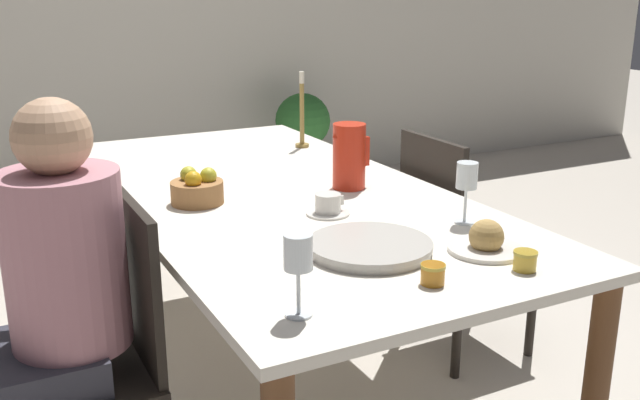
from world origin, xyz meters
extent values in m
plane|color=beige|center=(0.00, 0.00, 0.00)|extent=(20.00, 20.00, 0.00)
cube|color=beige|center=(0.00, 2.70, 1.30)|extent=(10.00, 0.06, 2.60)
cube|color=silver|center=(0.00, 0.00, 0.73)|extent=(1.05, 2.20, 0.03)
cylinder|color=brown|center=(0.46, -1.04, 0.36)|extent=(0.07, 0.07, 0.72)
cylinder|color=brown|center=(-0.46, 1.04, 0.36)|extent=(0.07, 0.07, 0.72)
cylinder|color=brown|center=(0.46, 1.04, 0.36)|extent=(0.07, 0.07, 0.72)
cube|color=black|center=(-0.78, -0.41, 0.43)|extent=(0.42, 0.42, 0.03)
cube|color=black|center=(-0.59, -0.41, 0.67)|extent=(0.03, 0.39, 0.45)
cylinder|color=black|center=(0.97, 0.08, 0.21)|extent=(0.04, 0.04, 0.42)
cylinder|color=black|center=(0.97, -0.29, 0.21)|extent=(0.04, 0.04, 0.42)
cylinder|color=black|center=(0.60, 0.08, 0.21)|extent=(0.04, 0.04, 0.42)
cylinder|color=black|center=(0.60, -0.29, 0.21)|extent=(0.04, 0.04, 0.42)
cube|color=black|center=(0.78, -0.10, 0.43)|extent=(0.42, 0.42, 0.03)
cube|color=black|center=(0.59, -0.10, 0.67)|extent=(0.03, 0.39, 0.45)
cube|color=#33333D|center=(-0.85, -0.42, 0.49)|extent=(0.30, 0.34, 0.11)
cylinder|color=#B77A84|center=(-0.76, -0.42, 0.77)|extent=(0.30, 0.30, 0.46)
sphere|color=tan|center=(-0.76, -0.42, 1.08)|extent=(0.19, 0.19, 0.19)
cylinder|color=tan|center=(-0.86, -0.21, 0.88)|extent=(0.25, 0.06, 0.20)
cylinder|color=red|center=(0.24, -0.10, 0.86)|extent=(0.11, 0.11, 0.23)
cube|color=red|center=(0.30, -0.10, 0.87)|extent=(0.02, 0.02, 0.10)
cone|color=red|center=(0.19, -0.10, 0.95)|extent=(0.04, 0.04, 0.04)
cylinder|color=white|center=(0.35, -0.59, 0.75)|extent=(0.06, 0.06, 0.00)
cylinder|color=white|center=(0.35, -0.59, 0.80)|extent=(0.01, 0.01, 0.10)
cylinder|color=white|center=(0.35, -0.59, 0.90)|extent=(0.06, 0.06, 0.08)
cylinder|color=white|center=(-0.36, -0.93, 0.75)|extent=(0.06, 0.06, 0.00)
cylinder|color=white|center=(-0.36, -0.93, 0.80)|extent=(0.01, 0.01, 0.10)
cylinder|color=white|center=(-0.36, -0.93, 0.89)|extent=(0.06, 0.06, 0.08)
cylinder|color=orange|center=(-0.36, -0.93, 0.88)|extent=(0.05, 0.05, 0.04)
cylinder|color=silver|center=(0.03, -0.33, 0.75)|extent=(0.14, 0.14, 0.01)
cylinder|color=silver|center=(0.03, -0.33, 0.78)|extent=(0.08, 0.08, 0.06)
cube|color=silver|center=(0.07, -0.33, 0.79)|extent=(0.01, 0.01, 0.03)
cylinder|color=#B7B2A8|center=(-0.03, -0.67, 0.76)|extent=(0.33, 0.33, 0.02)
cylinder|color=#B7B2A8|center=(-0.03, -0.67, 0.77)|extent=(0.34, 0.34, 0.01)
cylinder|color=silver|center=(0.25, -0.81, 0.75)|extent=(0.20, 0.20, 0.01)
sphere|color=tan|center=(0.25, -0.81, 0.79)|extent=(0.09, 0.09, 0.09)
cylinder|color=#C67A1E|center=(-0.01, -0.92, 0.77)|extent=(0.06, 0.06, 0.05)
cylinder|color=gold|center=(-0.01, -0.92, 0.79)|extent=(0.06, 0.06, 0.01)
cylinder|color=gold|center=(0.25, -0.96, 0.77)|extent=(0.06, 0.06, 0.05)
cylinder|color=gold|center=(0.25, -0.96, 0.79)|extent=(0.06, 0.06, 0.01)
cylinder|color=#9E6B3D|center=(-0.29, -0.03, 0.79)|extent=(0.17, 0.17, 0.07)
sphere|color=gold|center=(-0.26, -0.04, 0.84)|extent=(0.05, 0.05, 0.05)
sphere|color=gold|center=(-0.31, 0.01, 0.84)|extent=(0.05, 0.05, 0.05)
sphere|color=gold|center=(-0.32, -0.06, 0.84)|extent=(0.05, 0.05, 0.05)
cylinder|color=olive|center=(0.38, 0.58, 0.76)|extent=(0.06, 0.06, 0.01)
cylinder|color=olive|center=(0.38, 0.58, 0.90)|extent=(0.02, 0.02, 0.27)
cylinder|color=beige|center=(0.38, 0.58, 1.05)|extent=(0.02, 0.02, 0.05)
cylinder|color=#4C4742|center=(1.23, 2.31, 0.10)|extent=(0.23, 0.23, 0.19)
cylinder|color=brown|center=(1.23, 2.31, 0.27)|extent=(0.04, 0.04, 0.16)
sphere|color=#2D6B2D|center=(1.23, 2.31, 0.51)|extent=(0.39, 0.39, 0.39)
camera|label=1|loc=(-0.97, -2.19, 1.43)|focal=40.00mm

